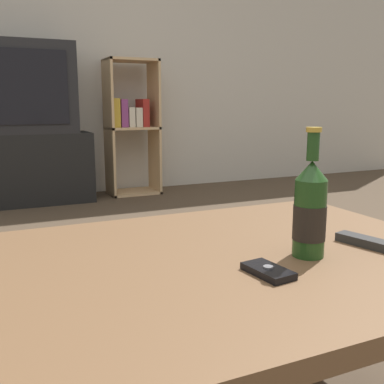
# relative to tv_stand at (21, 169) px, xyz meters

# --- Properties ---
(back_wall) EXTENTS (8.00, 0.05, 2.60)m
(back_wall) POSITION_rel_tv_stand_xyz_m (0.24, 0.27, 1.03)
(back_wall) COLOR beige
(back_wall) RESTS_ON ground_plane
(coffee_table) EXTENTS (1.11, 0.80, 0.42)m
(coffee_table) POSITION_rel_tv_stand_xyz_m (0.24, -2.76, 0.10)
(coffee_table) COLOR brown
(coffee_table) RESTS_ON ground_plane
(tv_stand) EXTENTS (1.03, 0.38, 0.53)m
(tv_stand) POSITION_rel_tv_stand_xyz_m (0.00, 0.00, 0.00)
(tv_stand) COLOR black
(tv_stand) RESTS_ON ground_plane
(television) EXTENTS (0.83, 0.40, 0.66)m
(television) POSITION_rel_tv_stand_xyz_m (-0.00, -0.00, 0.60)
(television) COLOR black
(television) RESTS_ON tv_stand
(bookshelf) EXTENTS (0.41, 0.30, 1.11)m
(bookshelf) POSITION_rel_tv_stand_xyz_m (0.88, 0.05, 0.33)
(bookshelf) COLOR tan
(bookshelf) RESTS_ON ground_plane
(beer_bottle) EXTENTS (0.07, 0.07, 0.28)m
(beer_bottle) POSITION_rel_tv_stand_xyz_m (0.40, -2.83, 0.25)
(beer_bottle) COLOR #1E4219
(beer_bottle) RESTS_ON coffee_table
(cell_phone) EXTENTS (0.07, 0.11, 0.02)m
(cell_phone) POSITION_rel_tv_stand_xyz_m (0.26, -2.89, 0.16)
(cell_phone) COLOR black
(cell_phone) RESTS_ON coffee_table
(remote_control) EXTENTS (0.07, 0.15, 0.02)m
(remote_control) POSITION_rel_tv_stand_xyz_m (0.57, -2.84, 0.16)
(remote_control) COLOR #282828
(remote_control) RESTS_ON coffee_table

